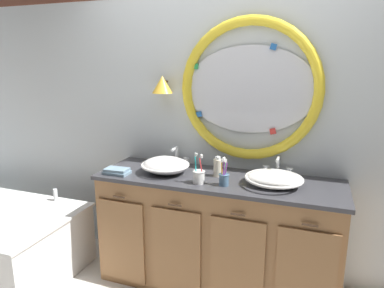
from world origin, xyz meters
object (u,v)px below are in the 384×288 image
(sink_basin_right, at_px, (274,178))
(soap_dispenser, at_px, (218,167))
(toothbrush_holder_left, at_px, (199,176))
(toothbrush_holder_right, at_px, (224,178))
(folded_hand_towel, at_px, (117,171))
(sink_basin_left, at_px, (165,165))

(sink_basin_right, xyz_separation_m, soap_dispenser, (-0.43, 0.06, 0.02))
(toothbrush_holder_left, bearing_deg, toothbrush_holder_right, 5.90)
(folded_hand_towel, bearing_deg, toothbrush_holder_right, 2.36)
(sink_basin_left, xyz_separation_m, toothbrush_holder_left, (0.33, -0.14, -0.01))
(soap_dispenser, relative_size, folded_hand_towel, 0.84)
(soap_dispenser, bearing_deg, folded_hand_towel, -164.12)
(sink_basin_left, bearing_deg, folded_hand_towel, -155.83)
(toothbrush_holder_left, relative_size, folded_hand_towel, 1.14)
(sink_basin_left, xyz_separation_m, folded_hand_towel, (-0.35, -0.16, -0.04))
(sink_basin_right, distance_m, folded_hand_towel, 1.20)
(sink_basin_left, distance_m, folded_hand_towel, 0.38)
(sink_basin_left, relative_size, toothbrush_holder_left, 1.70)
(sink_basin_left, relative_size, sink_basin_right, 0.93)
(toothbrush_holder_left, distance_m, folded_hand_towel, 0.67)
(sink_basin_right, xyz_separation_m, toothbrush_holder_right, (-0.33, -0.12, 0.00))
(sink_basin_left, distance_m, toothbrush_holder_left, 0.36)
(sink_basin_right, height_order, toothbrush_holder_left, toothbrush_holder_left)
(toothbrush_holder_left, xyz_separation_m, folded_hand_towel, (-0.67, -0.02, -0.03))
(toothbrush_holder_left, height_order, soap_dispenser, toothbrush_holder_left)
(soap_dispenser, bearing_deg, toothbrush_holder_right, -62.04)
(sink_basin_right, bearing_deg, sink_basin_left, -180.00)
(soap_dispenser, height_order, folded_hand_towel, soap_dispenser)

